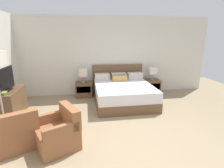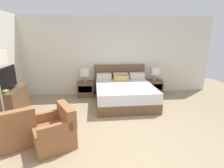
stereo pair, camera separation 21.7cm
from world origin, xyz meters
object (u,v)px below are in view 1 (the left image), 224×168
object	(u,v)px
table_lamp_left	(83,73)
book_blue_cover	(2,92)
armchair_companion	(59,133)
book_red_cover	(1,94)
nightstand_left	(84,89)
table_lamp_right	(153,71)
nightstand_right	(152,86)
bed	(123,92)
tv	(6,80)
armchair_by_window	(17,133)
dresser	(10,103)

from	to	relation	value
table_lamp_left	book_blue_cover	world-z (taller)	table_lamp_left
armchair_companion	book_red_cover	bearing A→B (deg)	141.56
nightstand_left	book_red_cover	world-z (taller)	book_red_cover
book_blue_cover	armchair_companion	distance (m)	1.81
nightstand_left	table_lamp_right	xyz separation A→B (m)	(2.43, 0.00, 0.58)
armchair_companion	nightstand_right	bearing A→B (deg)	44.20
nightstand_right	book_blue_cover	world-z (taller)	book_blue_cover
bed	nightstand_right	xyz separation A→B (m)	(1.21, 0.70, -0.07)
nightstand_right	armchair_companion	world-z (taller)	armchair_companion
tv	book_red_cover	distance (m)	0.41
bed	armchair_by_window	size ratio (longest dim) A/B	2.14
table_lamp_right	bed	bearing A→B (deg)	-150.00
bed	nightstand_right	bearing A→B (deg)	29.95
dresser	table_lamp_right	bearing A→B (deg)	17.42
table_lamp_right	armchair_companion	size ratio (longest dim) A/B	0.50
nightstand_right	armchair_by_window	world-z (taller)	armchair_by_window
dresser	book_red_cover	world-z (taller)	book_red_cover
table_lamp_right	tv	world-z (taller)	tv
tv	book_blue_cover	distance (m)	0.39
table_lamp_left	book_blue_cover	size ratio (longest dim) A/B	2.47
armchair_by_window	nightstand_right	bearing A→B (deg)	36.35
nightstand_right	tv	bearing A→B (deg)	-161.95
bed	armchair_by_window	world-z (taller)	bed
tv	armchair_by_window	bearing A→B (deg)	-64.75
table_lamp_left	armchair_by_window	world-z (taller)	table_lamp_left
nightstand_right	tv	distance (m)	4.52
nightstand_right	book_red_cover	size ratio (longest dim) A/B	2.40
bed	table_lamp_right	bearing A→B (deg)	30.00
nightstand_right	tv	world-z (taller)	tv
nightstand_left	table_lamp_right	distance (m)	2.49
table_lamp_right	dresser	size ratio (longest dim) A/B	0.43
tv	nightstand_left	bearing A→B (deg)	37.32
bed	nightstand_right	world-z (taller)	bed
nightstand_left	table_lamp_left	size ratio (longest dim) A/B	1.18
bed	armchair_companion	world-z (taller)	bed
table_lamp_left	book_red_cover	xyz separation A→B (m)	(-1.82, -1.70, -0.08)
book_red_cover	armchair_companion	bearing A→B (deg)	-38.44
nightstand_left	tv	xyz separation A→B (m)	(-1.81, -1.38, 0.75)
nightstand_left	table_lamp_right	world-z (taller)	table_lamp_right
nightstand_left	table_lamp_right	size ratio (longest dim) A/B	1.18
bed	armchair_companion	size ratio (longest dim) A/B	2.14
bed	tv	world-z (taller)	tv
tv	book_red_cover	xyz separation A→B (m)	(-0.00, -0.32, -0.25)
bed	nightstand_left	world-z (taller)	bed
nightstand_right	armchair_by_window	bearing A→B (deg)	-143.65
nightstand_right	armchair_companion	distance (m)	4.00
bed	book_blue_cover	size ratio (longest dim) A/B	10.66
bed	nightstand_left	bearing A→B (deg)	150.04
bed	armchair_by_window	distance (m)	3.12
nightstand_left	armchair_by_window	distance (m)	2.93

